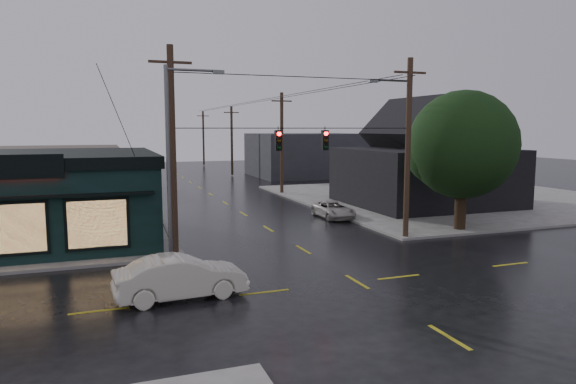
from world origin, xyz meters
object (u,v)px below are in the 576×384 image
object	(u,v)px
utility_pole_ne	(405,239)
sedan_cream	(181,277)
corner_tree	(463,145)
utility_pole_nw	(176,258)
suv_silver	(334,210)

from	to	relation	value
utility_pole_ne	sedan_cream	size ratio (longest dim) A/B	2.09
corner_tree	utility_pole_ne	bearing A→B (deg)	-170.17
sedan_cream	utility_pole_nw	bearing A→B (deg)	-9.85
utility_pole_nw	suv_silver	size ratio (longest dim) A/B	2.38
utility_pole_nw	utility_pole_ne	size ratio (longest dim) A/B	1.00
utility_pole_ne	suv_silver	world-z (taller)	utility_pole_ne
corner_tree	utility_pole_ne	world-z (taller)	corner_tree
corner_tree	utility_pole_nw	xyz separation A→B (m)	(-17.35, -0.75, -5.29)
sedan_cream	suv_silver	size ratio (longest dim) A/B	1.14
sedan_cream	suv_silver	xyz separation A→B (m)	(12.64, 13.74, -0.21)
utility_pole_nw	sedan_cream	xyz separation A→B (m)	(-0.60, -6.08, 0.80)
suv_silver	sedan_cream	bearing A→B (deg)	-131.66
utility_pole_nw	suv_silver	bearing A→B (deg)	32.46
utility_pole_nw	sedan_cream	size ratio (longest dim) A/B	2.09
utility_pole_ne	sedan_cream	bearing A→B (deg)	-155.92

